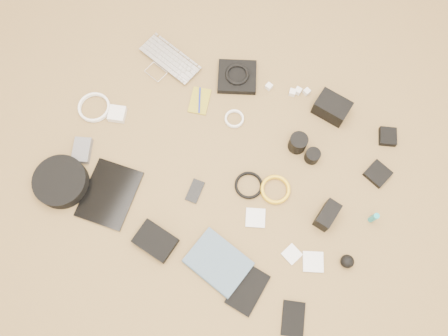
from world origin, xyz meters
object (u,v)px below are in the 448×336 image
at_px(laptop, 164,65).
at_px(paperback, 204,280).
at_px(dslr_camera, 332,108).
at_px(phone, 195,191).
at_px(headphone_case, 61,182).
at_px(tablet, 110,194).

relative_size(laptop, paperback, 1.25).
height_order(dslr_camera, phone, dslr_camera).
bearing_deg(headphone_case, tablet, 12.87).
height_order(tablet, headphone_case, headphone_case).
xyz_separation_m(laptop, phone, (0.41, -0.48, -0.01)).
relative_size(dslr_camera, paperback, 0.62).
relative_size(dslr_camera, phone, 1.46).
distance_m(dslr_camera, paperback, 0.93).
bearing_deg(laptop, dslr_camera, 23.45).
relative_size(phone, headphone_case, 0.45).
bearing_deg(dslr_camera, tablet, -125.31).
relative_size(headphone_case, paperback, 0.95).
height_order(laptop, phone, laptop).
xyz_separation_m(laptop, tablet, (0.08, -0.65, -0.01)).
bearing_deg(paperback, headphone_case, 95.08).
xyz_separation_m(laptop, paperback, (0.61, -0.79, 0.00)).
bearing_deg(dslr_camera, laptop, -164.19).
distance_m(headphone_case, paperback, 0.73).
relative_size(tablet, paperback, 1.14).
distance_m(laptop, paperback, 1.00).
bearing_deg(dslr_camera, headphone_case, -130.89).
xyz_separation_m(dslr_camera, paperback, (-0.18, -0.91, -0.03)).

